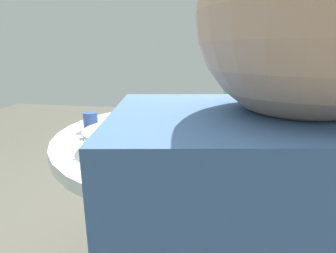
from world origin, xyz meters
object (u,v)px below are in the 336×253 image
at_px(dish_noodles, 266,133).
at_px(tea_cup_far, 91,121).
at_px(round_dining_table, 194,155).
at_px(dish_stirfry, 267,114).
at_px(rice_bowl, 154,111).
at_px(green_bottle, 230,90).
at_px(soup_bowl, 123,138).
at_px(dish_tofu_braise, 229,152).
at_px(tea_cup_near, 220,182).

relative_size(dish_noodles, tea_cup_far, 2.66).
bearing_deg(round_dining_table, dish_stirfry, -48.65).
bearing_deg(rice_bowl, green_bottle, -52.21).
xyz_separation_m(soup_bowl, dish_tofu_braise, (-0.05, -0.37, -0.01)).
relative_size(rice_bowl, tea_cup_far, 3.65).
xyz_separation_m(dish_tofu_braise, tea_cup_near, (-0.24, 0.03, 0.02)).
height_order(dish_stirfry, green_bottle, green_bottle).
xyz_separation_m(rice_bowl, tea_cup_far, (-0.21, 0.23, -0.00)).
bearing_deg(tea_cup_near, dish_stirfry, -17.18).
relative_size(round_dining_table, tea_cup_far, 15.50).
bearing_deg(tea_cup_near, green_bottle, -4.10).
height_order(dish_noodles, dish_stirfry, dish_stirfry).
distance_m(soup_bowl, tea_cup_far, 0.28).
height_order(rice_bowl, dish_stirfry, rice_bowl).
bearing_deg(dish_stirfry, dish_tofu_braise, 159.31).
height_order(soup_bowl, dish_tofu_braise, soup_bowl).
distance_m(dish_stirfry, green_bottle, 0.26).
xyz_separation_m(soup_bowl, dish_stirfry, (0.52, -0.58, -0.01)).
xyz_separation_m(soup_bowl, tea_cup_far, (0.18, 0.21, 0.01)).
distance_m(dish_noodles, dish_stirfry, 0.33).
bearing_deg(green_bottle, round_dining_table, 161.04).
relative_size(soup_bowl, green_bottle, 0.98).
xyz_separation_m(soup_bowl, green_bottle, (0.68, -0.40, 0.08)).
bearing_deg(dish_stirfry, tea_cup_far, 113.00).
distance_m(round_dining_table, dish_noodles, 0.30).
distance_m(dish_noodles, tea_cup_near, 0.52).
xyz_separation_m(soup_bowl, dish_noodles, (0.19, -0.52, -0.01)).
height_order(soup_bowl, dish_noodles, soup_bowl).
bearing_deg(dish_noodles, dish_stirfry, -10.76).
xyz_separation_m(green_bottle, tea_cup_far, (-0.50, 0.61, -0.08)).
relative_size(rice_bowl, dish_noodles, 1.37).
distance_m(rice_bowl, soup_bowl, 0.39).
distance_m(green_bottle, tea_cup_near, 0.98).
distance_m(dish_stirfry, dish_tofu_braise, 0.61).
bearing_deg(tea_cup_far, dish_tofu_braise, -112.40).
height_order(round_dining_table, rice_bowl, rice_bowl).
bearing_deg(rice_bowl, dish_stirfry, -77.56).
bearing_deg(tea_cup_far, tea_cup_near, -131.47).
bearing_deg(rice_bowl, tea_cup_far, 132.36).
distance_m(dish_tofu_braise, tea_cup_near, 0.24).
height_order(dish_stirfry, dish_tofu_braise, same).
xyz_separation_m(dish_noodles, green_bottle, (0.49, 0.12, 0.10)).
height_order(dish_tofu_braise, green_bottle, green_bottle).
relative_size(soup_bowl, tea_cup_far, 3.76).
bearing_deg(round_dining_table, rice_bowl, 50.32).
bearing_deg(rice_bowl, round_dining_table, -129.68).
distance_m(dish_noodles, dish_tofu_braise, 0.29).
height_order(round_dining_table, dish_stirfry, dish_stirfry).
bearing_deg(dish_tofu_braise, tea_cup_far, 67.60).
relative_size(dish_noodles, dish_tofu_braise, 0.81).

